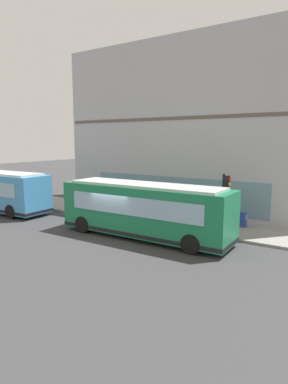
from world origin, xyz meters
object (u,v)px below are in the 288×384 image
traffic_light_near_corner (225,193)px  pedestrian_walking_along_curb (114,202)px  pedestrian_near_hydrant (141,200)px  fire_hydrant (131,213)px  newspaper_vending_box (243,220)px  pedestrian_by_light_pole (112,194)px  city_bus_nearside (144,210)px

traffic_light_near_corner → pedestrian_walking_along_curb: traffic_light_near_corner is taller
pedestrian_near_hydrant → fire_hydrant: bearing=-172.1°
traffic_light_near_corner → newspaper_vending_box: size_ratio=3.85×
pedestrian_by_light_pole → pedestrian_near_hydrant: (-1.16, -3.65, 0.01)m
traffic_light_near_corner → fire_hydrant: (0.32, 6.64, -2.05)m
city_bus_nearside → pedestrian_by_light_pole: city_bus_nearside is taller
traffic_light_near_corner → pedestrian_by_light_pole: size_ratio=2.00×
pedestrian_by_light_pole → traffic_light_near_corner: bearing=-106.0°
pedestrian_by_light_pole → pedestrian_near_hydrant: bearing=-107.6°
fire_hydrant → newspaper_vending_box: size_ratio=0.82×
city_bus_nearside → pedestrian_walking_along_curb: bearing=57.4°
city_bus_nearside → pedestrian_by_light_pole: (5.47, 6.72, -0.40)m
fire_hydrant → pedestrian_near_hydrant: size_ratio=0.42×
pedestrian_by_light_pole → pedestrian_near_hydrant: pedestrian_near_hydrant is taller
pedestrian_walking_along_curb → city_bus_nearside: bearing=-122.6°
fire_hydrant → pedestrian_by_light_pole: bearing=55.1°
pedestrian_by_light_pole → newspaper_vending_box: (-0.66, -10.87, -0.55)m
pedestrian_by_light_pole → pedestrian_walking_along_curb: 3.51m
traffic_light_near_corner → newspaper_vending_box: (2.35, -0.36, -1.96)m
pedestrian_by_light_pole → newspaper_vending_box: 10.91m
traffic_light_near_corner → pedestrian_walking_along_curb: bearing=87.5°
pedestrian_near_hydrant → newspaper_vending_box: (0.50, -7.22, -0.56)m
city_bus_nearside → fire_hydrant: (2.78, 2.86, -1.04)m
city_bus_nearside → pedestrian_near_hydrant: size_ratio=5.76×
fire_hydrant → newspaper_vending_box: newspaper_vending_box is taller
fire_hydrant → pedestrian_by_light_pole: size_ratio=0.43×
traffic_light_near_corner → newspaper_vending_box: 3.09m
pedestrian_walking_along_curb → fire_hydrant: bearing=-91.6°
pedestrian_near_hydrant → pedestrian_by_light_pole: bearing=72.4°
pedestrian_walking_along_curb → newspaper_vending_box: size_ratio=1.88×
traffic_light_near_corner → pedestrian_walking_along_curb: size_ratio=2.05×
fire_hydrant → traffic_light_near_corner: bearing=-92.7°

